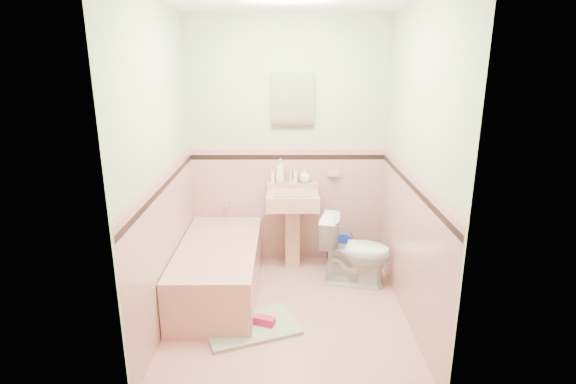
{
  "coord_description": "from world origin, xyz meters",
  "views": [
    {
      "loc": [
        -0.02,
        -3.49,
        2.12
      ],
      "look_at": [
        0.0,
        0.25,
        1.0
      ],
      "focal_mm": 28.64,
      "sensor_mm": 36.0,
      "label": 1
    }
  ],
  "objects_px": {
    "sink": "(293,231)",
    "soap_bottle_left": "(280,171)",
    "toilet": "(355,251)",
    "shoe": "(265,321)",
    "soap_bottle_mid": "(294,175)",
    "soap_bottle_right": "(305,176)",
    "bucket": "(339,252)",
    "bathtub": "(219,271)",
    "medicine_cabinet": "(293,99)"
  },
  "relations": [
    {
      "from": "soap_bottle_left",
      "to": "shoe",
      "type": "bearing_deg",
      "value": -95.22
    },
    {
      "from": "soap_bottle_left",
      "to": "toilet",
      "type": "relative_size",
      "value": 0.37
    },
    {
      "from": "bathtub",
      "to": "soap_bottle_mid",
      "type": "relative_size",
      "value": 8.78
    },
    {
      "from": "soap_bottle_left",
      "to": "soap_bottle_mid",
      "type": "height_order",
      "value": "soap_bottle_left"
    },
    {
      "from": "soap_bottle_left",
      "to": "soap_bottle_mid",
      "type": "distance_m",
      "value": 0.14
    },
    {
      "from": "soap_bottle_left",
      "to": "bathtub",
      "type": "bearing_deg",
      "value": -128.01
    },
    {
      "from": "bathtub",
      "to": "medicine_cabinet",
      "type": "relative_size",
      "value": 3.23
    },
    {
      "from": "soap_bottle_right",
      "to": "toilet",
      "type": "distance_m",
      "value": 0.92
    },
    {
      "from": "soap_bottle_mid",
      "to": "soap_bottle_right",
      "type": "distance_m",
      "value": 0.11
    },
    {
      "from": "soap_bottle_mid",
      "to": "medicine_cabinet",
      "type": "bearing_deg",
      "value": 114.74
    },
    {
      "from": "soap_bottle_left",
      "to": "soap_bottle_mid",
      "type": "bearing_deg",
      "value": 0.0
    },
    {
      "from": "soap_bottle_left",
      "to": "soap_bottle_mid",
      "type": "relative_size",
      "value": 1.45
    },
    {
      "from": "medicine_cabinet",
      "to": "toilet",
      "type": "distance_m",
      "value": 1.59
    },
    {
      "from": "soap_bottle_left",
      "to": "bucket",
      "type": "height_order",
      "value": "soap_bottle_left"
    },
    {
      "from": "bathtub",
      "to": "shoe",
      "type": "relative_size",
      "value": 9.28
    },
    {
      "from": "soap_bottle_right",
      "to": "toilet",
      "type": "bearing_deg",
      "value": -48.0
    },
    {
      "from": "soap_bottle_left",
      "to": "soap_bottle_right",
      "type": "distance_m",
      "value": 0.26
    },
    {
      "from": "bathtub",
      "to": "toilet",
      "type": "height_order",
      "value": "toilet"
    },
    {
      "from": "toilet",
      "to": "shoe",
      "type": "xyz_separation_m",
      "value": [
        -0.83,
        -0.76,
        -0.27
      ]
    },
    {
      "from": "medicine_cabinet",
      "to": "soap_bottle_mid",
      "type": "bearing_deg",
      "value": -65.26
    },
    {
      "from": "shoe",
      "to": "bucket",
      "type": "bearing_deg",
      "value": 79.2
    },
    {
      "from": "soap_bottle_left",
      "to": "shoe",
      "type": "relative_size",
      "value": 1.53
    },
    {
      "from": "soap_bottle_right",
      "to": "bucket",
      "type": "relative_size",
      "value": 0.53
    },
    {
      "from": "toilet",
      "to": "soap_bottle_mid",
      "type": "bearing_deg",
      "value": 63.44
    },
    {
      "from": "bucket",
      "to": "shoe",
      "type": "xyz_separation_m",
      "value": [
        -0.73,
        -1.17,
        -0.08
      ]
    },
    {
      "from": "medicine_cabinet",
      "to": "shoe",
      "type": "height_order",
      "value": "medicine_cabinet"
    },
    {
      "from": "soap_bottle_left",
      "to": "soap_bottle_right",
      "type": "height_order",
      "value": "soap_bottle_left"
    },
    {
      "from": "sink",
      "to": "soap_bottle_left",
      "type": "xyz_separation_m",
      "value": [
        -0.13,
        0.18,
        0.58
      ]
    },
    {
      "from": "bathtub",
      "to": "sink",
      "type": "xyz_separation_m",
      "value": [
        0.68,
        0.53,
        0.18
      ]
    },
    {
      "from": "soap_bottle_mid",
      "to": "toilet",
      "type": "bearing_deg",
      "value": -41.77
    },
    {
      "from": "sink",
      "to": "bucket",
      "type": "height_order",
      "value": "sink"
    },
    {
      "from": "bathtub",
      "to": "soap_bottle_left",
      "type": "relative_size",
      "value": 6.08
    },
    {
      "from": "sink",
      "to": "toilet",
      "type": "relative_size",
      "value": 1.21
    },
    {
      "from": "toilet",
      "to": "shoe",
      "type": "bearing_deg",
      "value": 147.56
    },
    {
      "from": "medicine_cabinet",
      "to": "sink",
      "type": "bearing_deg",
      "value": -90.0
    },
    {
      "from": "sink",
      "to": "soap_bottle_left",
      "type": "distance_m",
      "value": 0.62
    },
    {
      "from": "sink",
      "to": "toilet",
      "type": "xyz_separation_m",
      "value": [
        0.59,
        -0.34,
        -0.07
      ]
    },
    {
      "from": "soap_bottle_right",
      "to": "bucket",
      "type": "bearing_deg",
      "value": -16.23
    },
    {
      "from": "soap_bottle_right",
      "to": "bucket",
      "type": "distance_m",
      "value": 0.88
    },
    {
      "from": "toilet",
      "to": "shoe",
      "type": "relative_size",
      "value": 4.13
    },
    {
      "from": "bathtub",
      "to": "shoe",
      "type": "bearing_deg",
      "value": -52.37
    },
    {
      "from": "sink",
      "to": "shoe",
      "type": "height_order",
      "value": "sink"
    },
    {
      "from": "bucket",
      "to": "shoe",
      "type": "height_order",
      "value": "bucket"
    },
    {
      "from": "bathtub",
      "to": "soap_bottle_left",
      "type": "height_order",
      "value": "soap_bottle_left"
    },
    {
      "from": "soap_bottle_right",
      "to": "soap_bottle_left",
      "type": "bearing_deg",
      "value": 180.0
    },
    {
      "from": "medicine_cabinet",
      "to": "shoe",
      "type": "bearing_deg",
      "value": -100.48
    },
    {
      "from": "bathtub",
      "to": "sink",
      "type": "height_order",
      "value": "sink"
    },
    {
      "from": "soap_bottle_left",
      "to": "bucket",
      "type": "relative_size",
      "value": 0.88
    },
    {
      "from": "soap_bottle_mid",
      "to": "shoe",
      "type": "xyz_separation_m",
      "value": [
        -0.26,
        -1.28,
        -0.89
      ]
    },
    {
      "from": "shoe",
      "to": "sink",
      "type": "bearing_deg",
      "value": 98.57
    }
  ]
}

